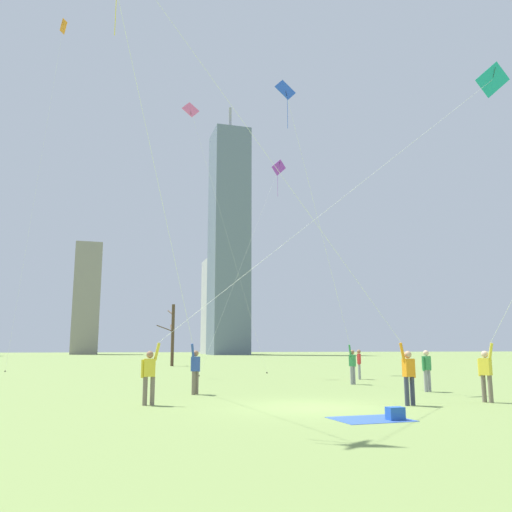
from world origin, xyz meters
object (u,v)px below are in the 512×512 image
object	(u,v)px
kite_flyer_foreground_left_yellow	(183,311)
distant_kite_high_overhead_purple	(275,179)
kite_flyer_midfield_center_teal	(272,268)
bystander_watching_nearby	(427,368)
distant_kite_low_near_trees_orange	(59,51)
bare_tree_leftmost	(172,334)
picnic_spot	(385,416)
kite_flyer_foreground_right_red	(350,288)
bystander_strolling_midfield	(359,363)
distant_kite_drifting_left_pink	(196,128)
kite_flyer_far_back_blue	(342,322)

from	to	relation	value
kite_flyer_foreground_left_yellow	distant_kite_high_overhead_purple	xyz separation A→B (m)	(8.90, 16.40, 11.00)
kite_flyer_midfield_center_teal	bystander_watching_nearby	distance (m)	7.95
distant_kite_low_near_trees_orange	distant_kite_high_overhead_purple	bearing A→B (deg)	-16.65
kite_flyer_midfield_center_teal	bystander_watching_nearby	bearing A→B (deg)	12.45
kite_flyer_midfield_center_teal	bare_tree_leftmost	size ratio (longest dim) A/B	2.75
kite_flyer_midfield_center_teal	distant_kite_low_near_trees_orange	xyz separation A→B (m)	(-9.79, 22.91, 19.90)
bystander_watching_nearby	picnic_spot	world-z (taller)	bystander_watching_nearby
kite_flyer_foreground_right_red	bystander_strolling_midfield	distance (m)	14.40
distant_kite_high_overhead_purple	bare_tree_leftmost	world-z (taller)	distant_kite_high_overhead_purple
kite_flyer_foreground_left_yellow	picnic_spot	xyz separation A→B (m)	(3.89, -7.11, -2.91)
distant_kite_drifting_left_pink	distant_kite_high_overhead_purple	world-z (taller)	distant_kite_drifting_left_pink
kite_flyer_midfield_center_teal	distant_kite_low_near_trees_orange	world-z (taller)	distant_kite_low_near_trees_orange
bystander_watching_nearby	distant_kite_low_near_trees_orange	xyz separation A→B (m)	(-16.75, 21.38, 23.42)
bystander_strolling_midfield	bystander_watching_nearby	size ratio (longest dim) A/B	1.00
bystander_watching_nearby	distant_kite_low_near_trees_orange	size ratio (longest dim) A/B	0.06
distant_kite_low_near_trees_orange	bare_tree_leftmost	bearing A→B (deg)	46.85
bystander_watching_nearby	picnic_spot	distance (m)	9.08
distant_kite_high_overhead_purple	kite_flyer_far_back_blue	bearing A→B (deg)	-93.20
kite_flyer_far_back_blue	distant_kite_low_near_trees_orange	size ratio (longest dim) A/B	0.53
bystander_strolling_midfield	bystander_watching_nearby	bearing A→B (deg)	-98.78
distant_kite_high_overhead_purple	bare_tree_leftmost	size ratio (longest dim) A/B	2.64
bystander_strolling_midfield	distant_kite_drifting_left_pink	bearing A→B (deg)	139.15
kite_flyer_foreground_right_red	bystander_strolling_midfield	size ratio (longest dim) A/B	9.80
kite_flyer_far_back_blue	bystander_watching_nearby	size ratio (longest dim) A/B	8.79
kite_flyer_far_back_blue	kite_flyer_foreground_right_red	world-z (taller)	kite_flyer_foreground_right_red
kite_flyer_far_back_blue	picnic_spot	xyz separation A→B (m)	(-4.33, -11.32, -2.83)
kite_flyer_midfield_center_teal	bare_tree_leftmost	distance (m)	34.43
kite_flyer_far_back_blue	bystander_strolling_midfield	bearing A→B (deg)	54.18
bystander_watching_nearby	distant_kite_high_overhead_purple	size ratio (longest dim) A/B	0.10
distant_kite_low_near_trees_orange	picnic_spot	distance (m)	38.79
kite_flyer_midfield_center_teal	distant_kite_drifting_left_pink	world-z (taller)	distant_kite_drifting_left_pink
kite_flyer_far_back_blue	kite_flyer_midfield_center_teal	xyz separation A→B (m)	(-5.43, -5.97, 1.51)
kite_flyer_midfield_center_teal	distant_kite_high_overhead_purple	xyz separation A→B (m)	(6.11, 18.16, 9.57)
kite_flyer_midfield_center_teal	distant_kite_low_near_trees_orange	distance (m)	31.89
bystander_watching_nearby	distant_kite_drifting_left_pink	xyz separation A→B (m)	(-6.96, 15.47, 15.87)
kite_flyer_foreground_left_yellow	distant_kite_drifting_left_pink	size ratio (longest dim) A/B	0.70
kite_flyer_midfield_center_teal	distant_kite_drifting_left_pink	size ratio (longest dim) A/B	0.87
bystander_watching_nearby	distant_kite_low_near_trees_orange	world-z (taller)	distant_kite_low_near_trees_orange
bystander_strolling_midfield	distant_kite_high_overhead_purple	xyz separation A→B (m)	(-2.14, 8.29, 13.09)
bystander_strolling_midfield	picnic_spot	bearing A→B (deg)	-115.14
distant_kite_drifting_left_pink	kite_flyer_midfield_center_teal	bearing A→B (deg)	-90.00
distant_kite_high_overhead_purple	bare_tree_leftmost	distance (m)	20.23
bystander_watching_nearby	bare_tree_leftmost	distance (m)	33.47
kite_flyer_foreground_left_yellow	bystander_watching_nearby	distance (m)	9.98
kite_flyer_foreground_left_yellow	distant_kite_drifting_left_pink	bearing A→B (deg)	79.64
distant_kite_high_overhead_purple	picnic_spot	distance (m)	27.77
bare_tree_leftmost	kite_flyer_foreground_right_red	bearing A→B (deg)	-89.00
kite_flyer_far_back_blue	distant_kite_drifting_left_pink	distance (m)	18.53
kite_flyer_midfield_center_teal	bystander_strolling_midfield	bearing A→B (deg)	50.11
kite_flyer_foreground_right_red	kite_flyer_midfield_center_teal	size ratio (longest dim) A/B	0.98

